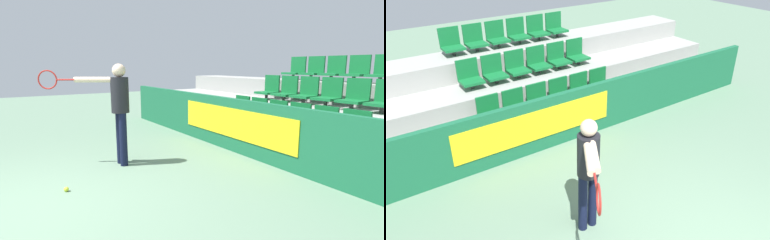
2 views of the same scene
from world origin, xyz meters
TOP-DOWN VIEW (x-y plane):
  - ground_plane at (0.00, 0.00)m, footprint 30.00×30.00m
  - barrier_wall at (-0.02, 3.76)m, footprint 10.52×0.14m
  - bleacher_tier_front at (0.00, 4.31)m, footprint 10.12×0.93m
  - bleacher_tier_middle at (0.00, 5.24)m, footprint 10.12×0.93m
  - bleacher_tier_back at (0.00, 6.17)m, footprint 10.12×0.93m
  - stadium_chair_0 at (-1.31, 4.43)m, footprint 0.44×0.40m
  - stadium_chair_1 at (-0.78, 4.43)m, footprint 0.44×0.40m
  - stadium_chair_2 at (-0.26, 4.43)m, footprint 0.44×0.40m
  - stadium_chair_3 at (0.26, 4.43)m, footprint 0.44×0.40m
  - stadium_chair_4 at (0.78, 4.43)m, footprint 0.44×0.40m
  - stadium_chair_5 at (1.31, 4.43)m, footprint 0.44×0.40m
  - stadium_chair_6 at (-1.31, 5.36)m, footprint 0.44×0.40m
  - stadium_chair_7 at (-0.78, 5.36)m, footprint 0.44×0.40m
  - stadium_chair_8 at (-0.26, 5.36)m, footprint 0.44×0.40m
  - stadium_chair_9 at (0.26, 5.36)m, footprint 0.44×0.40m
  - stadium_chair_10 at (0.78, 5.36)m, footprint 0.44×0.40m
  - stadium_chair_12 at (-1.31, 6.30)m, footprint 0.44×0.40m
  - stadium_chair_13 at (-0.78, 6.30)m, footprint 0.44×0.40m
  - stadium_chair_14 at (-0.26, 6.30)m, footprint 0.44×0.40m
  - stadium_chair_15 at (0.26, 6.30)m, footprint 0.44×0.40m
  - stadium_chair_16 at (0.78, 6.30)m, footprint 0.44×0.40m
  - tennis_player at (-1.14, 1.52)m, footprint 0.86×1.31m
  - tennis_ball at (-0.39, 0.52)m, footprint 0.07×0.07m

SIDE VIEW (x-z plane):
  - ground_plane at x=0.00m, z-range 0.00..0.00m
  - tennis_ball at x=-0.39m, z-range 0.00..0.07m
  - bleacher_tier_front at x=0.00m, z-range 0.00..0.45m
  - bleacher_tier_middle at x=0.00m, z-range 0.00..0.90m
  - barrier_wall at x=-0.02m, z-range 0.00..1.06m
  - bleacher_tier_back at x=0.00m, z-range 0.00..1.35m
  - stadium_chair_0 at x=-1.31m, z-range 0.41..0.98m
  - stadium_chair_1 at x=-0.78m, z-range 0.41..0.98m
  - stadium_chair_2 at x=-0.26m, z-range 0.41..0.98m
  - stadium_chair_3 at x=0.26m, z-range 0.41..0.98m
  - stadium_chair_4 at x=0.78m, z-range 0.41..0.98m
  - stadium_chair_5 at x=1.31m, z-range 0.41..0.98m
  - tennis_player at x=-1.14m, z-range 0.20..1.93m
  - stadium_chair_6 at x=-1.31m, z-range 0.86..1.43m
  - stadium_chair_7 at x=-0.78m, z-range 0.86..1.43m
  - stadium_chair_8 at x=-0.26m, z-range 0.86..1.43m
  - stadium_chair_9 at x=0.26m, z-range 0.86..1.43m
  - stadium_chair_10 at x=0.78m, z-range 0.86..1.43m
  - stadium_chair_12 at x=-1.31m, z-range 1.31..1.88m
  - stadium_chair_13 at x=-0.78m, z-range 1.31..1.88m
  - stadium_chair_14 at x=-0.26m, z-range 1.31..1.88m
  - stadium_chair_15 at x=0.26m, z-range 1.31..1.88m
  - stadium_chair_16 at x=0.78m, z-range 1.31..1.88m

